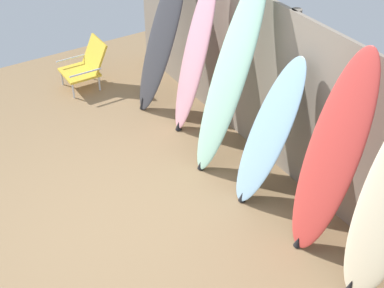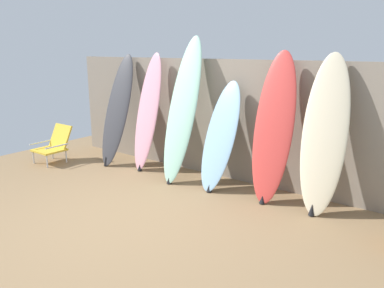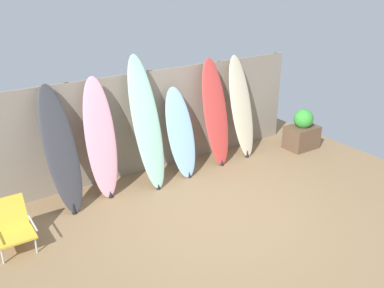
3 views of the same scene
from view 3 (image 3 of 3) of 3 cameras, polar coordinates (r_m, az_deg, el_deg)
ground at (r=6.44m, az=3.68°, el=-9.54°), size 7.68×7.68×0.00m
fence_back at (r=7.59m, az=-5.31°, el=3.05°), size 6.08×0.11×1.80m
surfboard_charcoal_0 at (r=6.58m, az=-17.10°, el=-0.80°), size 0.53×0.78×1.87m
surfboard_pink_1 at (r=6.81m, az=-12.09°, el=0.68°), size 0.53×0.58×1.90m
surfboard_seafoam_2 at (r=7.00m, az=-6.10°, el=2.79°), size 0.49×0.79×2.15m
surfboard_skyblue_3 at (r=7.43m, az=-1.53°, el=1.46°), size 0.54×0.67×1.52m
surfboard_red_4 at (r=7.80m, az=3.16°, el=4.15°), size 0.55×0.57×1.94m
surfboard_cream_5 at (r=8.20m, az=6.60°, el=4.86°), size 0.59×0.63×1.92m
beach_chair at (r=6.10m, az=-22.93°, el=-9.97°), size 0.50×0.57×0.64m
planter_box at (r=8.89m, az=14.47°, el=1.60°), size 0.64×0.46×0.82m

